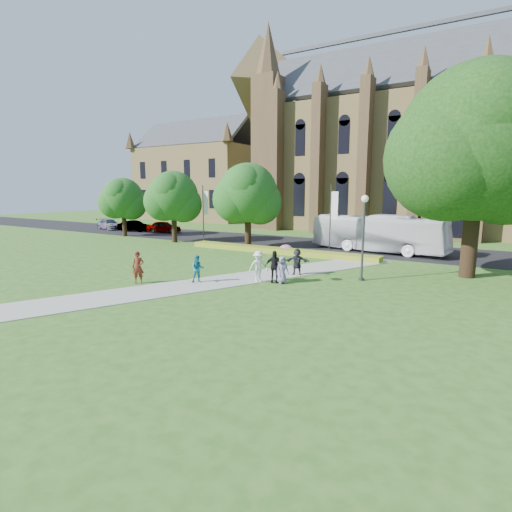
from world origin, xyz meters
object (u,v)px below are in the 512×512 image
Objects in this scene: large_tree at (479,143)px; pedestrian_0 at (138,267)px; car_0 at (164,227)px; car_1 at (134,226)px; car_2 at (109,224)px; tour_coach at (378,233)px; streetlamp at (364,227)px.

large_tree is 21.97m from pedestrian_0.
pedestrian_0 is (19.01, -21.53, 0.22)m from car_0.
car_2 is (-5.33, 0.19, -0.02)m from car_1.
car_2 is (-37.63, 0.88, -0.96)m from tour_coach.
large_tree is at bearing -126.44° from tour_coach.
streetlamp is at bearing -129.04° from car_0.
car_0 is 2.31× the size of pedestrian_0.
tour_coach is at bearing 135.78° from large_tree.
streetlamp is 0.44× the size of tour_coach.
pedestrian_0 is at bearing -144.41° from car_1.
car_2 is (-45.35, 8.39, -7.64)m from large_tree.
streetlamp is 13.80m from pedestrian_0.
car_1 is at bearing 101.15° from pedestrian_0.
large_tree is 2.70× the size of car_2.
pedestrian_0 reaches higher than car_2.
large_tree reaches higher than car_1.
large_tree is at bearing -1.05° from pedestrian_0.
car_1 is at bearing -77.54° from car_2.
car_0 is at bearing 165.51° from large_tree.
car_1 is at bearing 159.80° from streetlamp.
large_tree is at bearing 39.29° from streetlamp.
streetlamp is 36.87m from car_1.
tour_coach reaches higher than car_1.
car_2 is 35.41m from pedestrian_0.
car_2 is at bearing 74.79° from car_1.
large_tree is at bearing -114.72° from car_1.
car_1 is (-40.02, 8.20, -7.62)m from large_tree.
car_0 is 4.50m from car_1.
tour_coach is 6.28× the size of pedestrian_0.
large_tree is 37.59m from car_0.
streetlamp is at bearing -161.74° from tour_coach.
tour_coach is at bearing -108.05° from car_0.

